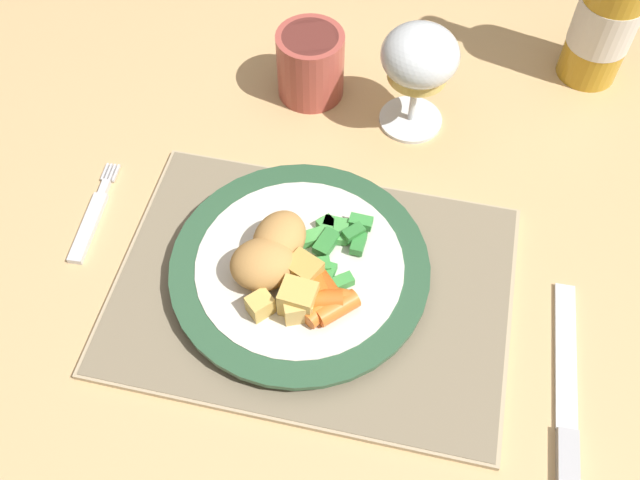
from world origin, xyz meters
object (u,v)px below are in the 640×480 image
dinner_plate (300,269)px  bottle (614,2)px  dining_table (368,293)px  wine_glass (419,60)px  table_knife (567,412)px  drinking_cup (310,63)px  fork (92,219)px

dinner_plate → bottle: size_ratio=0.89×
dining_table → wine_glass: size_ratio=10.02×
table_knife → wine_glass: 0.36m
dining_table → drinking_cup: drinking_cup is taller
dining_table → drinking_cup: 0.26m
drinking_cup → wine_glass: bearing=-10.4°
bottle → drinking_cup: size_ratio=3.42×
bottle → drinking_cup: bearing=-162.1°
dinner_plate → drinking_cup: 0.25m
wine_glass → bottle: bearing=32.7°
fork → table_knife: bearing=-12.2°
wine_glass → drinking_cup: size_ratio=1.56×
fork → drinking_cup: 0.28m
fork → bottle: bearing=34.1°
fork → dining_table: bearing=6.5°
table_knife → fork: bearing=167.8°
wine_glass → fork: bearing=-145.0°
dining_table → table_knife: table_knife is taller
table_knife → bottle: size_ratio=0.79×
bottle → drinking_cup: (-0.30, -0.10, -0.06)m
table_knife → bottle: 0.43m
fork → table_knife: 0.47m
dinner_plate → drinking_cup: bearing=100.6°
drinking_cup → dinner_plate: bearing=-79.4°
table_knife → wine_glass: (-0.18, 0.30, 0.08)m
fork → wine_glass: size_ratio=1.01×
bottle → wine_glass: bearing=-147.3°
dinner_plate → bottle: (0.26, 0.34, 0.08)m
bottle → fork: bearing=-145.9°
dinner_plate → fork: size_ratio=1.94×
dining_table → bottle: (0.20, 0.29, 0.19)m
dining_table → fork: (-0.28, -0.03, 0.10)m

